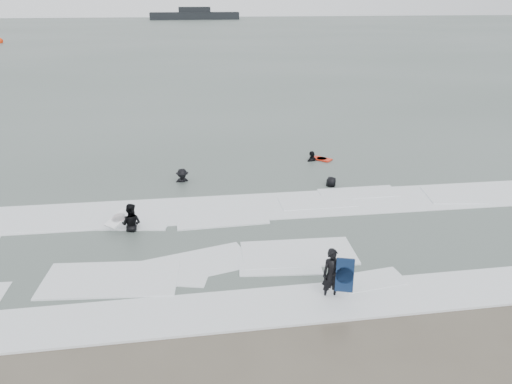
{
  "coord_description": "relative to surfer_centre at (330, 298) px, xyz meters",
  "views": [
    {
      "loc": [
        -2.29,
        -11.72,
        7.92
      ],
      "look_at": [
        0.0,
        5.0,
        1.1
      ],
      "focal_mm": 35.0,
      "sensor_mm": 36.0,
      "label": 1
    }
  ],
  "objects": [
    {
      "name": "surfer_breaker",
      "position": [
        -4.07,
        9.54,
        0.0
      ],
      "size": [
        1.08,
        0.76,
        1.53
      ],
      "primitive_type": "imported",
      "rotation": [
        0.0,
        0.0,
        0.21
      ],
      "color": "black",
      "rests_on": "ground"
    },
    {
      "name": "surfer_centre",
      "position": [
        0.0,
        0.0,
        0.0
      ],
      "size": [
        0.57,
        0.39,
        1.54
      ],
      "primitive_type": "imported",
      "rotation": [
        0.0,
        0.0,
        0.03
      ],
      "color": "black",
      "rests_on": "ground"
    },
    {
      "name": "surfer_right_near",
      "position": [
        2.34,
        11.73,
        0.0
      ],
      "size": [
        1.07,
        0.84,
        1.7
      ],
      "primitive_type": "imported",
      "rotation": [
        0.0,
        0.0,
        -2.64
      ],
      "color": "black",
      "rests_on": "ground"
    },
    {
      "name": "ground",
      "position": [
        -1.36,
        0.38,
        0.0
      ],
      "size": [
        320.0,
        320.0,
        0.0
      ],
      "primitive_type": "plane",
      "color": "brown",
      "rests_on": "ground"
    },
    {
      "name": "surf_foam",
      "position": [
        -1.36,
        4.08,
        0.04
      ],
      "size": [
        30.03,
        9.06,
        0.09
      ],
      "color": "white",
      "rests_on": "ground"
    },
    {
      "name": "vessel_horizon",
      "position": [
        -0.47,
        145.43,
        1.32
      ],
      "size": [
        25.98,
        4.64,
        3.53
      ],
      "color": "black",
      "rests_on": "ground"
    },
    {
      "name": "sea",
      "position": [
        -1.36,
        80.38,
        0.06
      ],
      "size": [
        320.0,
        320.0,
        0.0
      ],
      "primitive_type": "plane",
      "color": "#47544C",
      "rests_on": "ground"
    },
    {
      "name": "surfer_right_far",
      "position": [
        2.31,
        8.16,
        0.0
      ],
      "size": [
        0.95,
        0.89,
        1.63
      ],
      "primitive_type": "imported",
      "rotation": [
        0.0,
        0.0,
        -2.51
      ],
      "color": "black",
      "rests_on": "ground"
    },
    {
      "name": "buoy",
      "position": [
        -33.35,
        77.31,
        0.42
      ],
      "size": [
        1.0,
        1.0,
        1.65
      ],
      "color": "#F1300A",
      "rests_on": "ground"
    },
    {
      "name": "surfer_wading",
      "position": [
        -5.86,
        5.03,
        0.0
      ],
      "size": [
        0.93,
        0.83,
        1.59
      ],
      "primitive_type": "imported",
      "rotation": [
        0.0,
        0.0,
        2.8
      ],
      "color": "black",
      "rests_on": "ground"
    },
    {
      "name": "bodyboards",
      "position": [
        -1.06,
        5.57,
        0.5
      ],
      "size": [
        10.12,
        12.65,
        1.25
      ],
      "color": "#0D1E3F",
      "rests_on": "ground"
    }
  ]
}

